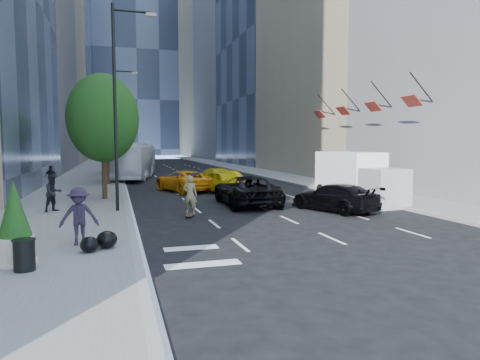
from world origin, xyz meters
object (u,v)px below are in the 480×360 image
object	(u,v)px
trash_can	(24,256)
skateboarder	(190,198)
box_truck	(358,177)
black_sedan_lincoln	(246,191)
city_bus	(134,161)
black_sedan_mercedes	(334,197)
planter_shrub	(15,224)

from	to	relation	value
trash_can	skateboarder	bearing A→B (deg)	53.70
box_truck	black_sedan_lincoln	bearing A→B (deg)	168.22
city_bus	trash_can	size ratio (longest dim) A/B	15.90
black_sedan_mercedes	city_bus	distance (m)	25.51
black_sedan_mercedes	planter_shrub	bearing A→B (deg)	5.60
skateboarder	black_sedan_lincoln	distance (m)	4.77
skateboarder	black_sedan_lincoln	world-z (taller)	skateboarder
black_sedan_mercedes	black_sedan_lincoln	bearing A→B (deg)	-62.67
box_truck	trash_can	xyz separation A→B (m)	(-16.07, -10.04, -0.96)
trash_can	box_truck	bearing A→B (deg)	32.00
skateboarder	black_sedan_mercedes	world-z (taller)	skateboarder
planter_shrub	trash_can	bearing A→B (deg)	-65.46
skateboarder	trash_can	world-z (taller)	skateboarder
trash_can	planter_shrub	distance (m)	1.10
skateboarder	planter_shrub	world-z (taller)	planter_shrub
city_bus	box_truck	bearing A→B (deg)	-50.10
city_bus	box_truck	distance (m)	24.40
skateboarder	planter_shrub	distance (m)	9.25
box_truck	black_sedan_mercedes	bearing A→B (deg)	-144.57
black_sedan_lincoln	city_bus	distance (m)	21.23
skateboarder	box_truck	bearing A→B (deg)	-145.35
city_bus	trash_can	world-z (taller)	city_bus
black_sedan_lincoln	planter_shrub	distance (m)	13.97
black_sedan_mercedes	planter_shrub	size ratio (longest dim) A/B	2.12
black_sedan_lincoln	trash_can	bearing A→B (deg)	50.06
black_sedan_mercedes	city_bus	bearing A→B (deg)	-90.18
black_sedan_mercedes	box_truck	xyz separation A→B (m)	(2.97, 2.59, 0.79)
trash_can	planter_shrub	world-z (taller)	planter_shrub
black_sedan_lincoln	box_truck	distance (m)	6.75
trash_can	city_bus	bearing A→B (deg)	82.55
skateboarder	box_truck	distance (m)	10.64
city_bus	black_sedan_mercedes	bearing A→B (deg)	-58.81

